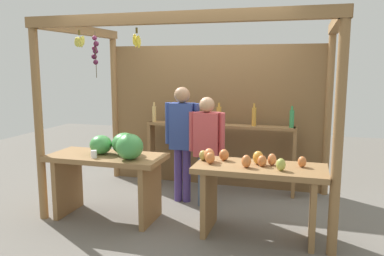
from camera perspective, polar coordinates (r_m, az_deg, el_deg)
The scene contains 7 objects.
ground_plane at distance 5.37m, azimuth 0.59°, elevation -11.14°, with size 12.00×12.00×0.00m, color slate.
market_stall at distance 5.52m, azimuth 1.88°, elevation 4.19°, with size 3.47×2.04×2.40m.
fruit_counter_left at distance 4.82m, azimuth -11.51°, elevation -4.83°, with size 1.41×0.64×1.09m.
fruit_counter_right at distance 4.34m, azimuth 9.53°, elevation -7.85°, with size 1.42×0.64×0.94m.
bottle_shelf_unit at distance 5.81m, azimuth 3.96°, elevation -1.53°, with size 2.23×0.22×1.36m.
vendor_man at distance 5.28m, azimuth -1.44°, elevation -0.88°, with size 0.48×0.21×1.58m.
vendor_woman at distance 5.10m, azimuth 2.16°, elevation -2.15°, with size 0.48×0.20×1.46m.
Camera 1 is at (1.37, -4.85, 1.86)m, focal length 36.56 mm.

